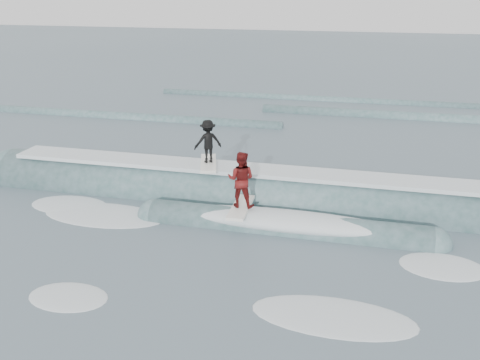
# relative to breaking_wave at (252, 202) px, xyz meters

# --- Properties ---
(ground) EXTENTS (160.00, 160.00, 0.00)m
(ground) POSITION_rel_breaking_wave_xyz_m (-0.27, -3.16, -0.04)
(ground) COLOR #3F535C
(ground) RESTS_ON ground
(breaking_wave) EXTENTS (21.55, 3.93, 2.30)m
(breaking_wave) POSITION_rel_breaking_wave_xyz_m (0.00, 0.00, 0.00)
(breaking_wave) COLOR #345857
(breaking_wave) RESTS_ON ground
(surfer_black) EXTENTS (1.16, 2.07, 1.66)m
(surfer_black) POSITION_rel_breaking_wave_xyz_m (-1.71, 0.34, 1.97)
(surfer_black) COLOR white
(surfer_black) RESTS_ON ground
(surfer_red) EXTENTS (0.89, 2.02, 1.92)m
(surfer_red) POSITION_rel_breaking_wave_xyz_m (0.06, -1.86, 1.45)
(surfer_red) COLOR white
(surfer_red) RESTS_ON ground
(whitewater) EXTENTS (14.72, 6.91, 0.10)m
(whitewater) POSITION_rel_breaking_wave_xyz_m (-1.34, -3.91, -0.04)
(whitewater) COLOR silver
(whitewater) RESTS_ON ground
(far_swells) EXTENTS (42.12, 8.65, 0.80)m
(far_swells) POSITION_rel_breaking_wave_xyz_m (-0.25, 14.49, -0.04)
(far_swells) COLOR #345857
(far_swells) RESTS_ON ground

